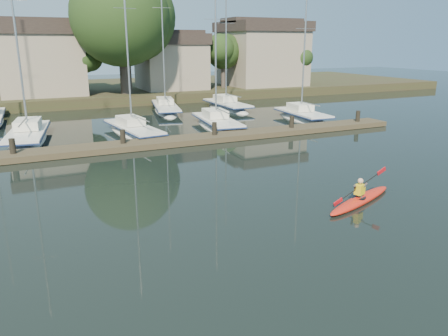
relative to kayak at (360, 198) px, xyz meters
name	(u,v)px	position (x,y,z in m)	size (l,w,h in m)	color
ground	(296,226)	(-3.65, -0.85, -0.18)	(160.00, 160.00, 0.00)	black
kayak	(360,198)	(0.00, 0.00, 0.00)	(4.52, 2.24, 1.47)	red
dock	(171,141)	(-3.65, 13.15, 0.03)	(34.00, 2.00, 1.80)	#453A27
sailboat_1	(29,143)	(-11.79, 18.36, -0.38)	(3.58, 9.44, 15.06)	white
sailboat_2	(134,136)	(-5.00, 17.48, -0.36)	(3.13, 8.90, 14.42)	white
sailboat_3	(217,129)	(1.44, 17.45, -0.38)	(3.14, 8.63, 13.61)	white
sailboat_4	(302,122)	(9.33, 17.57, -0.38)	(2.77, 7.63, 12.73)	white
sailboat_6	(166,113)	(0.31, 26.80, -0.36)	(4.05, 10.12, 15.75)	white
sailboat_7	(227,111)	(6.18, 25.71, -0.38)	(2.30, 8.59, 13.83)	white
shore	(112,70)	(-2.04, 39.44, 3.05)	(90.00, 25.25, 12.75)	#2E361B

